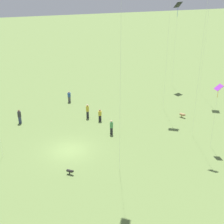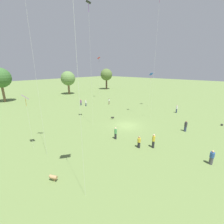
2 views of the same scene
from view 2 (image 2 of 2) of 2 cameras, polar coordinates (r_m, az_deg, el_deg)
The scene contains 21 objects.
ground_plane at distance 26.80m, azimuth 5.75°, elevation -5.11°, with size 240.00×240.00×0.00m, color olive.
tree_1 at distance 54.40m, azimuth -36.81°, elevation 10.36°, with size 5.66×5.66×9.93m.
tree_2 at distance 60.13m, azimuth -16.41°, elevation 12.14°, with size 5.31×5.31×8.65m.
tree_3 at distance 71.80m, azimuth -2.15°, elevation 13.99°, with size 5.40×5.40×9.47m.
person_0 at distance 26.73m, azimuth 26.24°, elevation -4.88°, with size 0.48×0.48×1.77m.
person_1 at distance 19.47m, azimuth 33.73°, elevation -14.20°, with size 0.51×0.51×1.63m.
person_2 at distance 19.67m, azimuth 10.24°, elevation -11.24°, with size 0.49×0.49×1.57m.
person_3 at distance 19.97m, azimuth 15.52°, elevation -10.58°, with size 0.39×0.39×1.88m.
person_5 at distance 36.79m, azimuth 23.41°, elevation 1.10°, with size 0.46×0.46×1.81m.
person_6 at distance 40.50m, azimuth -9.95°, elevation 3.41°, with size 0.47×0.47×1.66m.
person_7 at distance 41.59m, azimuth -11.77°, elevation 3.66°, with size 0.38×0.38×1.66m.
person_9 at distance 41.81m, azimuth -1.14°, elevation 4.13°, with size 0.34×0.34×1.71m.
person_10 at distance 21.52m, azimuth 1.36°, elevation -8.09°, with size 0.44×0.44×1.76m.
kite_1 at distance 26.67m, azimuth -8.82°, elevation 32.90°, with size 0.98×1.00×19.14m.
kite_3 at distance 49.45m, azimuth -5.01°, elevation 19.10°, with size 0.98×0.89×13.02m.
kite_4 at distance 20.07m, azimuth -30.11°, elevation 4.30°, with size 0.73×0.86×6.85m.
kite_5 at distance 40.22m, azimuth 14.67°, elevation 13.39°, with size 1.07×0.94×8.61m.
kite_6 at distance 31.14m, azimuth 17.26°, elevation 31.83°, with size 0.52×0.68×21.13m.
dog_0 at distance 15.62m, azimuth -21.55°, elevation -22.06°, with size 0.57×0.78×0.58m.
dog_1 at distance 29.80m, azimuth 0.18°, elevation -2.06°, with size 0.63×0.60×0.50m.
picnic_bag_0 at distance 32.95m, azimuth 36.33°, elevation -3.94°, with size 0.40×0.38×0.28m.
Camera 2 is at (-20.38, -14.36, 9.84)m, focal length 24.00 mm.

